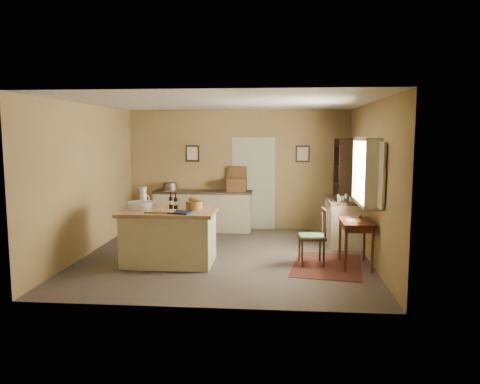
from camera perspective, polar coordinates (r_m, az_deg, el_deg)
The scene contains 16 objects.
ground at distance 8.42m, azimuth -1.77°, elevation -7.81°, with size 5.00×5.00×0.00m, color #4F443D.
wall_back at distance 10.65m, azimuth -0.22°, elevation 2.72°, with size 5.00×0.10×2.70m, color #9B7D4B.
wall_front at distance 5.72m, azimuth -4.77°, elevation -1.14°, with size 5.00×0.10×2.70m, color #9B7D4B.
wall_left at distance 8.83m, azimuth -18.15°, elevation 1.45°, with size 0.10×5.00×2.70m, color #9B7D4B.
wall_right at distance 8.26m, azimuth 15.68°, elevation 1.17°, with size 0.10×5.00×2.70m, color #9B7D4B.
ceiling at distance 8.15m, azimuth -1.85°, elevation 10.86°, with size 5.00×5.00×0.00m, color silver.
door at distance 10.62m, azimuth 1.65°, elevation 1.10°, with size 0.97×0.06×2.11m, color #AAB195.
framed_prints at distance 10.59m, azimuth 0.85°, elevation 4.70°, with size 2.82×0.02×0.38m.
window at distance 8.03m, azimuth 15.45°, elevation 2.45°, with size 0.25×1.99×1.12m.
work_island at distance 7.94m, azimuth -8.67°, elevation -5.23°, with size 1.56×1.02×1.20m.
sideboard at distance 10.55m, azimuth -4.44°, elevation -2.10°, with size 2.19×0.62×1.18m.
rug at distance 7.96m, azimuth 10.58°, elevation -8.77°, with size 1.10×1.60×0.01m, color #44170E.
writing_desk at distance 7.87m, azimuth 13.96°, elevation -4.13°, with size 0.49×0.80×0.82m.
desk_chair at distance 7.87m, azimuth 8.72°, elevation -5.46°, with size 0.43×0.43×0.93m, color black, non-canonical shape.
right_cabinet at distance 9.43m, azimuth 12.45°, elevation -3.50°, with size 0.63×1.14×0.99m.
shelving_unit at distance 10.18m, azimuth 12.80°, elevation 0.54°, with size 0.35×0.93×2.07m.
Camera 1 is at (0.96, -8.08, 2.17)m, focal length 35.00 mm.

